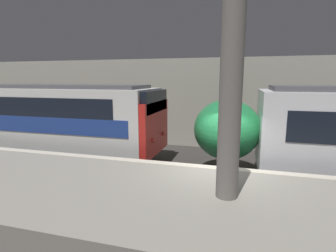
% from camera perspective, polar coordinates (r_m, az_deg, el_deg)
% --- Properties ---
extents(ground_plane, '(120.00, 120.00, 0.00)m').
position_cam_1_polar(ground_plane, '(8.33, 10.01, -15.63)').
color(ground_plane, '#33302D').
extents(platform, '(40.00, 4.20, 1.09)m').
position_cam_1_polar(platform, '(6.23, 8.19, -19.42)').
color(platform, gray).
rests_on(platform, ground).
extents(station_rear_barrier, '(50.00, 0.15, 4.67)m').
position_cam_1_polar(station_rear_barrier, '(13.79, 12.84, 4.66)').
color(station_rear_barrier, '#B2AD9E').
rests_on(station_rear_barrier, ground).
extents(support_pillar_near, '(0.47, 0.47, 4.06)m').
position_cam_1_polar(support_pillar_near, '(5.53, 13.39, 4.78)').
color(support_pillar_near, slate).
rests_on(support_pillar_near, platform).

